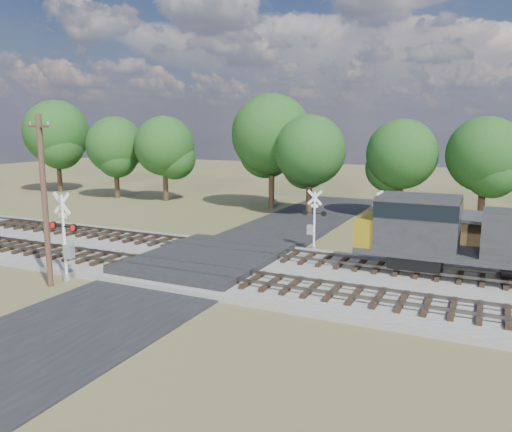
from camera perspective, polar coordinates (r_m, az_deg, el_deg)
The scene contains 11 objects.
ground at distance 27.82m, azimuth -6.03°, elevation -5.86°, with size 160.00×160.00×0.00m, color #484C29.
ballast_bed at distance 24.78m, azimuth 14.97°, elevation -7.80°, with size 140.00×10.00×0.30m, color gray.
road at distance 27.81m, azimuth -6.04°, elevation -5.78°, with size 7.00×60.00×0.08m, color black.
crossing_panel at distance 28.14m, azimuth -5.52°, elevation -5.00°, with size 7.00×9.00×0.62m, color #262628.
track_near at distance 24.55m, azimuth -2.22°, elevation -6.98°, with size 140.00×2.60×0.33m.
track_far at distance 28.91m, azimuth 2.38°, elevation -4.35°, with size 140.00×2.60×0.33m.
crossing_signal_near at distance 26.67m, azimuth -20.90°, elevation -3.04°, with size 1.81×0.39×4.49m.
crossing_signal_far at distance 31.35m, azimuth 6.53°, elevation -1.06°, with size 1.54×0.33×3.83m.
utility_pole at distance 25.56m, azimuth -23.04°, elevation 1.95°, with size 1.97×0.60×8.22m.
equipment_shed at distance 31.51m, azimuth 23.71°, elevation -2.28°, with size 4.65×4.65×2.63m.
treeline at distance 43.95m, azimuth 14.26°, elevation 8.04°, with size 81.39×9.98×10.83m.
Camera 1 is at (14.01, -22.79, 7.61)m, focal length 35.00 mm.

